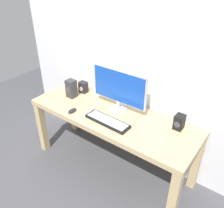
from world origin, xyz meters
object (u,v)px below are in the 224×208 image
at_px(monitor, 119,89).
at_px(keyboard_primary, 108,121).
at_px(speaker_right, 179,122).
at_px(speaker_left, 71,89).
at_px(desk, 112,122).
at_px(mouse, 72,111).
at_px(audio_controller, 83,87).

relative_size(monitor, keyboard_primary, 1.33).
bearing_deg(monitor, speaker_right, 5.57).
xyz_separation_m(keyboard_primary, speaker_left, (-0.63, 0.16, 0.09)).
relative_size(speaker_right, speaker_left, 0.69).
xyz_separation_m(desk, monitor, (0.00, 0.12, 0.34)).
height_order(desk, mouse, mouse).
height_order(mouse, audio_controller, audio_controller).
xyz_separation_m(keyboard_primary, mouse, (-0.40, -0.07, 0.00)).
height_order(monitor, mouse, monitor).
bearing_deg(audio_controller, keyboard_primary, -27.71).
height_order(desk, speaker_right, speaker_right).
bearing_deg(desk, speaker_right, 15.79).
bearing_deg(speaker_right, desk, -164.21).
xyz_separation_m(speaker_right, speaker_left, (-1.21, -0.16, 0.03)).
distance_m(mouse, speaker_left, 0.33).
bearing_deg(speaker_right, mouse, -158.37).
distance_m(monitor, audio_controller, 0.58).
relative_size(speaker_left, audio_controller, 1.55).
relative_size(desk, keyboard_primary, 3.83).
height_order(desk, monitor, monitor).
bearing_deg(desk, audio_controller, 162.37).
height_order(keyboard_primary, speaker_left, speaker_left).
bearing_deg(speaker_left, audio_controller, 77.73).
bearing_deg(audio_controller, monitor, -5.78).
bearing_deg(monitor, speaker_left, -170.28).
distance_m(mouse, audio_controller, 0.43).
bearing_deg(keyboard_primary, speaker_left, 165.91).
distance_m(speaker_right, audio_controller, 1.18).
distance_m(monitor, speaker_left, 0.61).
bearing_deg(desk, monitor, 88.26).
bearing_deg(audio_controller, desk, -17.63).
bearing_deg(mouse, speaker_left, 134.74).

